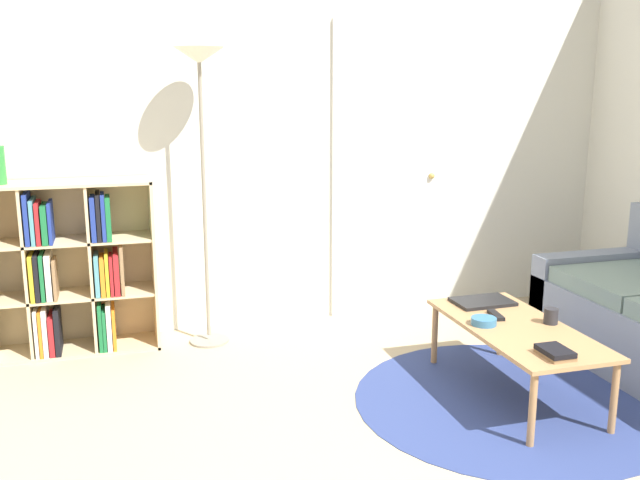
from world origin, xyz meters
The scene contains 10 objects.
wall_back centered at (0.03, 2.67, 1.29)m, with size 7.80×0.11×2.60m.
rug centered at (0.81, 1.01, 0.00)m, with size 1.66×1.66×0.01m.
bookshelf centered at (-1.57, 2.46, 0.52)m, with size 1.16×0.34×1.08m.
floor_lamp centered at (-0.62, 2.35, 1.60)m, with size 0.31×0.31×1.88m.
coffee_table centered at (0.87, 1.08, 0.36)m, with size 0.53×1.13×0.39m.
laptop centered at (0.89, 1.49, 0.40)m, with size 0.35×0.24×0.02m.
bowl centered at (0.71, 1.15, 0.41)m, with size 0.14×0.14×0.04m.
book_stack_on_table centered at (0.81, 0.65, 0.42)m, with size 0.13×0.18×0.04m.
cup centered at (1.07, 1.06, 0.44)m, with size 0.08×0.08×0.09m.
remote centered at (0.84, 1.25, 0.40)m, with size 0.07×0.16×0.02m.
Camera 1 is at (-1.16, -2.10, 1.69)m, focal length 40.00 mm.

